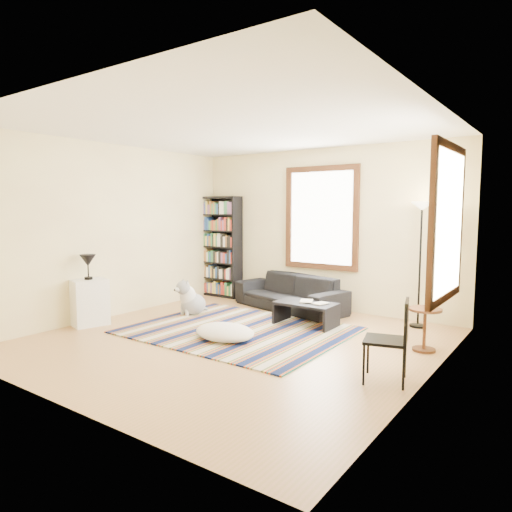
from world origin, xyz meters
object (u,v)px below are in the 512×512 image
Objects in this scene: bookshelf at (220,247)px; dog at (193,297)px; side_table at (424,330)px; coffee_table at (306,314)px; white_cabinet at (89,302)px; folding_chair at (385,340)px; floor_lamp at (420,265)px; sofa at (290,292)px; floor_cushion at (225,332)px.

dog is at bearing -65.82° from bookshelf.
dog is (-3.68, -0.24, 0.02)m from side_table.
white_cabinet is at bearing -145.75° from coffee_table.
side_table is 1.28m from folding_chair.
floor_lamp is 2.66× the size of white_cabinet.
floor_cushion is (0.25, -2.10, -0.20)m from sofa.
white_cabinet is at bearing -111.51° from sofa.
side_table is at bearing 72.77° from folding_chair.
sofa is 1.15m from coffee_table.
bookshelf is 3.02m from white_cabinet.
folding_chair is 3.78m from dog.
white_cabinet reaches higher than side_table.
side_table is 3.69m from dog.
folding_chair is at bearing 20.54° from white_cabinet.
bookshelf is 1.83m from dog.
side_table is 0.63× the size of folding_chair.
side_table reaches higher than coffee_table.
bookshelf is 2.92m from coffee_table.
dog is (-1.89, -0.44, 0.11)m from coffee_table.
folding_chair is (2.27, -0.20, 0.32)m from floor_cushion.
coffee_table is 1.05× the size of folding_chair.
coffee_table is 1.94m from dog.
bookshelf is 2.86× the size of white_cabinet.
white_cabinet is at bearing 169.85° from folding_chair.
folding_chair reaches higher than coffee_table.
coffee_table is at bearing -23.09° from bookshelf.
bookshelf is at bearing -174.29° from sofa.
white_cabinet reaches higher than floor_cushion.
floor_lamp is 3.44× the size of side_table.
sofa is 1.12× the size of floor_lamp.
folding_chair is (1.74, -1.47, 0.25)m from coffee_table.
dog is at bearing 75.46° from white_cabinet.
coffee_table is 1.80m from side_table.
dog is (-3.28, -1.37, -0.64)m from floor_lamp.
side_table is (0.40, -1.13, -0.66)m from floor_lamp.
white_cabinet is (-0.13, -2.94, -0.65)m from bookshelf.
floor_cushion is 1.47× the size of dog.
sofa is 2.41× the size of folding_chair.
sofa is 3.53× the size of dog.
folding_chair is (2.52, -2.30, 0.13)m from sofa.
bookshelf reaches higher than folding_chair.
coffee_table is at bearing 173.57° from side_table.
bookshelf is at bearing 130.77° from floor_cushion.
floor_cushion is 1.60m from dog.
sofa reaches higher than dog.
coffee_table is 3.28m from white_cabinet.
coffee_table is at bearing 49.97° from white_cabinet.
coffee_table is at bearing 25.15° from dog.
white_cabinet reaches higher than sofa.
bookshelf is at bearing 156.91° from coffee_table.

